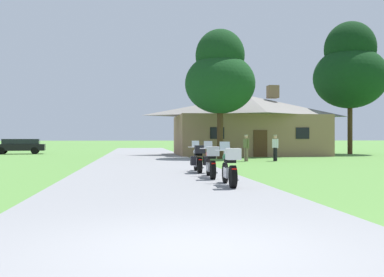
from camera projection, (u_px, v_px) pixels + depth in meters
name	position (u px, v px, depth m)	size (l,w,h in m)	color
ground_plane	(148.00, 163.00, 25.34)	(500.00, 500.00, 0.00)	#56893D
asphalt_driveway	(149.00, 165.00, 23.36)	(6.40, 80.00, 0.06)	gray
motorcycle_green_nearest_to_camera	(230.00, 167.00, 12.83)	(0.66, 2.08, 1.30)	black
motorcycle_red_second_in_row	(211.00, 162.00, 15.44)	(0.66, 2.08, 1.30)	black
motorcycle_white_farthest_in_row	(198.00, 159.00, 17.95)	(0.73, 2.08, 1.30)	black
stone_lodge	(248.00, 124.00, 37.74)	(13.01, 7.85, 6.07)	#896B4C
bystander_olive_shirt_near_lodge	(246.00, 146.00, 27.66)	(0.34, 0.51, 1.69)	#75664C
bystander_white_shirt_beside_signpost	(275.00, 146.00, 27.85)	(0.33, 0.52, 1.69)	black
tree_by_lodge_front	(220.00, 76.00, 31.15)	(5.03, 5.03, 9.26)	#422D19
tree_right_of_lodge	(350.00, 69.00, 40.37)	(6.68, 6.68, 12.26)	#422D19
parked_black_suv_far_left	(20.00, 146.00, 40.50)	(4.81, 2.44, 1.40)	black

